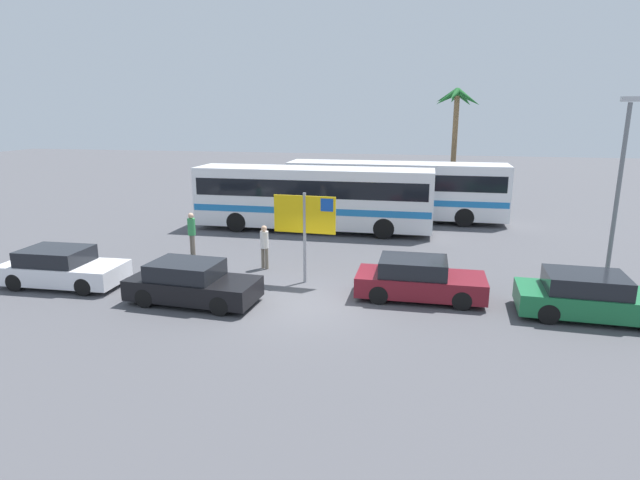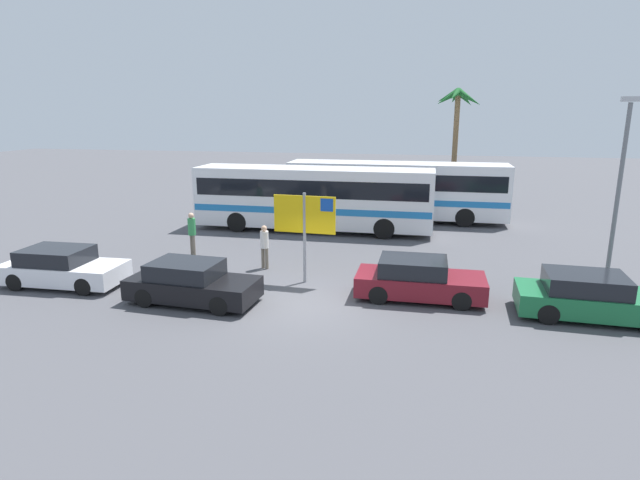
{
  "view_description": "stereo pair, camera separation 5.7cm",
  "coord_description": "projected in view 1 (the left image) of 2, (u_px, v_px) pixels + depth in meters",
  "views": [
    {
      "loc": [
        3.62,
        -14.85,
        5.88
      ],
      "look_at": [
        -0.14,
        3.24,
        1.3
      ],
      "focal_mm": 29.09,
      "sensor_mm": 36.0,
      "label": 1
    },
    {
      "loc": [
        3.67,
        -14.84,
        5.88
      ],
      "look_at": [
        -0.14,
        3.24,
        1.3
      ],
      "focal_mm": 29.09,
      "sensor_mm": 36.0,
      "label": 2
    }
  ],
  "objects": [
    {
      "name": "bus_rear_coach",
      "position": [
        396.0,
        188.0,
        28.61
      ],
      "size": [
        11.89,
        2.51,
        3.17
      ],
      "color": "white",
      "rests_on": "ground"
    },
    {
      "name": "ferry_sign",
      "position": [
        306.0,
        218.0,
        17.83
      ],
      "size": [
        2.2,
        0.18,
        3.2
      ],
      "rotation": [
        0.0,
        0.0,
        -0.05
      ],
      "color": "gray",
      "rests_on": "ground"
    },
    {
      "name": "lamp_post_left_side",
      "position": [
        619.0,
        187.0,
        16.86
      ],
      "size": [
        0.56,
        0.2,
        6.35
      ],
      "color": "slate",
      "rests_on": "ground"
    },
    {
      "name": "car_green",
      "position": [
        591.0,
        297.0,
        15.11
      ],
      "size": [
        4.29,
        1.99,
        1.32
      ],
      "rotation": [
        0.0,
        0.0,
        -0.04
      ],
      "color": "#196638",
      "rests_on": "ground"
    },
    {
      "name": "ground",
      "position": [
        303.0,
        305.0,
        16.24
      ],
      "size": [
        120.0,
        120.0,
        0.0
      ],
      "primitive_type": "plane",
      "color": "#4C4C51"
    },
    {
      "name": "pedestrian_by_bus",
      "position": [
        264.0,
        243.0,
        19.76
      ],
      "size": [
        0.32,
        0.32,
        1.7
      ],
      "rotation": [
        0.0,
        0.0,
        1.22
      ],
      "color": "#706656",
      "rests_on": "ground"
    },
    {
      "name": "car_black",
      "position": [
        191.0,
        283.0,
        16.31
      ],
      "size": [
        4.18,
        1.97,
        1.32
      ],
      "rotation": [
        0.0,
        0.0,
        -0.06
      ],
      "color": "black",
      "rests_on": "ground"
    },
    {
      "name": "palm_tree_seaside",
      "position": [
        456.0,
        111.0,
        31.24
      ],
      "size": [
        2.85,
        3.06,
        7.28
      ],
      "color": "brown",
      "rests_on": "ground"
    },
    {
      "name": "bus_front_coach",
      "position": [
        313.0,
        196.0,
        26.04
      ],
      "size": [
        11.89,
        2.51,
        3.17
      ],
      "color": "white",
      "rests_on": "ground"
    },
    {
      "name": "pedestrian_near_sign",
      "position": [
        192.0,
        230.0,
        21.57
      ],
      "size": [
        0.32,
        0.32,
        1.82
      ],
      "rotation": [
        0.0,
        0.0,
        4.06
      ],
      "color": "#706656",
      "rests_on": "ground"
    },
    {
      "name": "car_maroon",
      "position": [
        418.0,
        279.0,
        16.68
      ],
      "size": [
        4.09,
        1.78,
        1.32
      ],
      "rotation": [
        0.0,
        0.0,
        0.0
      ],
      "color": "maroon",
      "rests_on": "ground"
    },
    {
      "name": "car_white",
      "position": [
        62.0,
        268.0,
        17.91
      ],
      "size": [
        4.18,
        1.9,
        1.32
      ],
      "rotation": [
        0.0,
        0.0,
        0.03
      ],
      "color": "silver",
      "rests_on": "ground"
    }
  ]
}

